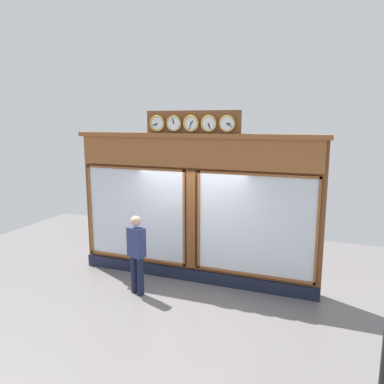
# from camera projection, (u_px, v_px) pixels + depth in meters

# --- Properties ---
(ground_plane) EXTENTS (14.00, 14.00, 0.00)m
(ground_plane) POSITION_uv_depth(u_px,v_px,m) (129.00, 347.00, 6.16)
(ground_plane) COLOR slate
(shop_facade) EXTENTS (5.67, 0.42, 3.81)m
(shop_facade) POSITION_uv_depth(u_px,v_px,m) (194.00, 207.00, 8.53)
(shop_facade) COLOR brown
(shop_facade) RESTS_ON ground_plane
(pedestrian) EXTENTS (0.41, 0.33, 1.69)m
(pedestrian) POSITION_uv_depth(u_px,v_px,m) (137.00, 251.00, 7.92)
(pedestrian) COLOR #191E38
(pedestrian) RESTS_ON ground_plane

